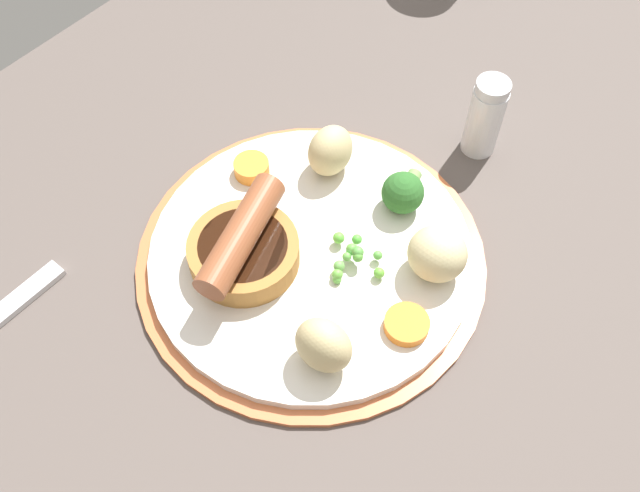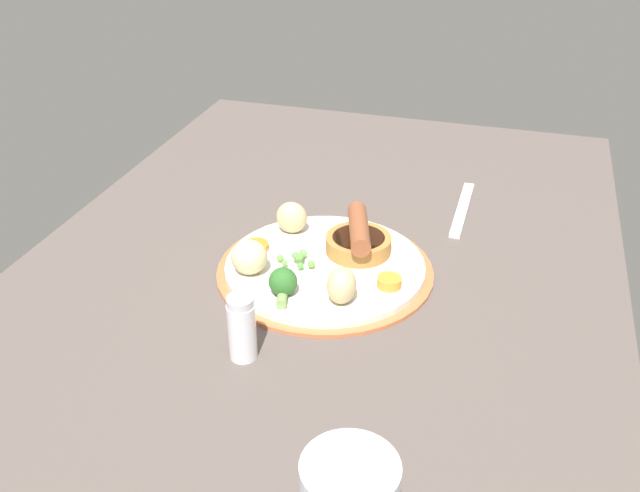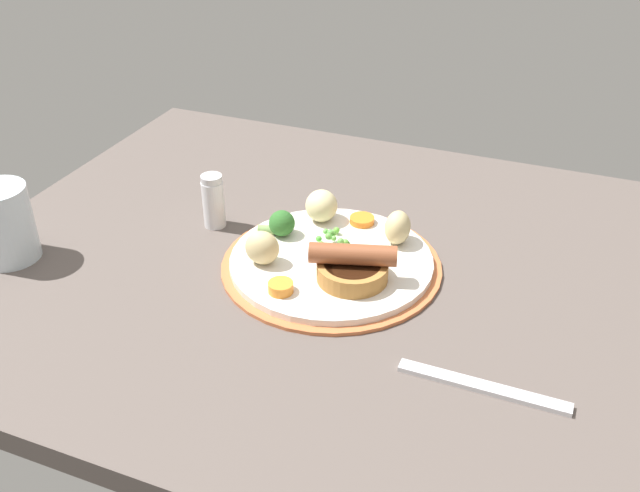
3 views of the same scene
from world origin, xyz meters
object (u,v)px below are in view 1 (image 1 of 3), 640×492
Objects in this scene: carrot_slice_4 at (407,324)px; pea_pile at (353,256)px; potato_chunk_0 at (324,345)px; salt_shaker at (485,117)px; broccoli_floret_near at (403,192)px; dinner_plate at (311,256)px; sausage_pudding at (243,247)px; carrot_slice_0 at (252,168)px; potato_chunk_2 at (437,254)px; potato_chunk_1 at (330,151)px.

pea_pile is at bearing -106.30° from carrot_slice_4.
potato_chunk_0 is 0.58× the size of salt_shaker.
carrot_slice_4 is (9.27, 7.14, -1.26)cm from broccoli_floret_near.
broccoli_floret_near is (-8.52, 2.93, 2.54)cm from dinner_plate.
pea_pile is (-1.21, 3.34, 1.80)cm from dinner_plate.
sausage_pudding is 1.39× the size of salt_shaker.
potato_chunk_0 reaches higher than carrot_slice_0.
broccoli_floret_near reaches higher than carrot_slice_4.
potato_chunk_0 and potato_chunk_2 have the same top height.
potato_chunk_0 is (6.79, 6.88, 3.14)cm from dinner_plate.
broccoli_floret_near is at bearing -5.10° from salt_shaker.
pea_pile reaches higher than carrot_slice_0.
carrot_slice_0 is (-9.80, -16.14, -1.66)cm from potato_chunk_0.
sausage_pudding is (4.12, -3.50, 2.71)cm from dinner_plate.
carrot_slice_0 is (-1.80, -12.61, -0.33)cm from pea_pile.
carrot_slice_4 is (0.75, 10.06, 1.28)cm from dinner_plate.
potato_chunk_1 is at bearing -130.66° from pea_pile.
salt_shaker is at bearing 141.20° from carrot_slice_0.
pea_pile is 1.61× the size of carrot_slice_0.
potato_chunk_2 reaches higher than carrot_slice_4.
carrot_slice_0 is at bearing -38.80° from salt_shaker.
potato_chunk_2 is 0.60× the size of salt_shaker.
dinner_plate is 9.31× the size of carrot_slice_0.
potato_chunk_0 is at bearing -0.52° from broccoli_floret_near.
salt_shaker is at bearing 178.26° from pea_pile.
potato_chunk_0 reaches higher than carrot_slice_4.
carrot_slice_0 is 21.09cm from salt_shaker.
carrot_slice_0 is 0.39× the size of salt_shaker.
pea_pile is 1.44× the size of carrot_slice_4.
pea_pile is at bearing 111.18° from sausage_pudding.
pea_pile is 7.35cm from broccoli_floret_near.
carrot_slice_4 is (5.62, 1.33, -1.82)cm from potato_chunk_2.
potato_chunk_2 is at bearing 124.14° from pea_pile.
carrot_slice_0 reaches higher than carrot_slice_4.
potato_chunk_2 is (-11.66, 1.85, -0.04)cm from potato_chunk_0.
salt_shaker is (-26.16, -2.98, 0.21)cm from potato_chunk_0.
potato_chunk_1 is at bearing -99.33° from broccoli_floret_near.
dinner_plate is 5.76× the size of pea_pile.
potato_chunk_0 is 11.80cm from potato_chunk_2.
broccoli_floret_near is at bearing 136.30° from sausage_pudding.
dinner_plate is 8.29× the size of carrot_slice_4.
potato_chunk_1 is 1.30× the size of carrot_slice_4.
potato_chunk_1 is 13.38cm from potato_chunk_2.
broccoli_floret_near is (-7.30, -0.42, 0.74)cm from pea_pile.
sausage_pudding is at bearing -41.97° from broccoli_floret_near.
sausage_pudding is 15.19cm from potato_chunk_2.
sausage_pudding is 2.13× the size of broccoli_floret_near.
carrot_slice_0 is at bearing -121.25° from potato_chunk_0.
dinner_plate is at bearing -70.05° from pea_pile.
dinner_plate is 5.58× the size of broccoli_floret_near.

